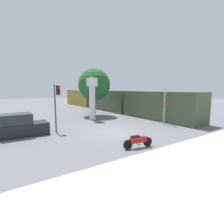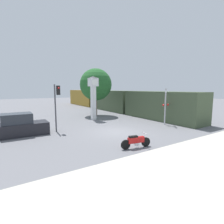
{
  "view_description": "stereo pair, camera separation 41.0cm",
  "coord_description": "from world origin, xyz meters",
  "px_view_note": "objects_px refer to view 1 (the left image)",
  "views": [
    {
      "loc": [
        -8.75,
        -12.08,
        3.74
      ],
      "look_at": [
        0.33,
        1.16,
        1.59
      ],
      "focal_mm": 28.0,
      "sensor_mm": 36.0,
      "label": 1
    },
    {
      "loc": [
        -8.41,
        -12.31,
        3.74
      ],
      "look_at": [
        0.33,
        1.16,
        1.59
      ],
      "focal_mm": 28.0,
      "sensor_mm": 36.0,
      "label": 2
    }
  ],
  "objects_px": {
    "freight_train": "(109,100)",
    "railroad_crossing_signal": "(164,105)",
    "motorcycle": "(138,141)",
    "parked_car": "(19,127)",
    "street_tree": "(94,85)",
    "clock_tower": "(92,91)",
    "traffic_light": "(57,99)"
  },
  "relations": [
    {
      "from": "freight_train",
      "to": "railroad_crossing_signal",
      "type": "xyz_separation_m",
      "value": [
        -2.12,
        -13.75,
        0.37
      ]
    },
    {
      "from": "motorcycle",
      "to": "freight_train",
      "type": "distance_m",
      "value": 20.07
    },
    {
      "from": "freight_train",
      "to": "parked_car",
      "type": "relative_size",
      "value": 7.9
    },
    {
      "from": "motorcycle",
      "to": "freight_train",
      "type": "bearing_deg",
      "value": 72.34
    },
    {
      "from": "freight_train",
      "to": "street_tree",
      "type": "distance_m",
      "value": 7.31
    },
    {
      "from": "railroad_crossing_signal",
      "to": "parked_car",
      "type": "height_order",
      "value": "railroad_crossing_signal"
    },
    {
      "from": "motorcycle",
      "to": "clock_tower",
      "type": "relative_size",
      "value": 0.4
    },
    {
      "from": "street_tree",
      "to": "parked_car",
      "type": "height_order",
      "value": "street_tree"
    },
    {
      "from": "freight_train",
      "to": "parked_car",
      "type": "bearing_deg",
      "value": -146.08
    },
    {
      "from": "street_tree",
      "to": "parked_car",
      "type": "xyz_separation_m",
      "value": [
        -10.04,
        -5.91,
        -3.53
      ]
    },
    {
      "from": "motorcycle",
      "to": "clock_tower",
      "type": "distance_m",
      "value": 11.35
    },
    {
      "from": "freight_train",
      "to": "railroad_crossing_signal",
      "type": "distance_m",
      "value": 13.92
    },
    {
      "from": "clock_tower",
      "to": "traffic_light",
      "type": "distance_m",
      "value": 6.48
    },
    {
      "from": "railroad_crossing_signal",
      "to": "street_tree",
      "type": "bearing_deg",
      "value": 108.51
    },
    {
      "from": "freight_train",
      "to": "traffic_light",
      "type": "height_order",
      "value": "traffic_light"
    },
    {
      "from": "traffic_light",
      "to": "street_tree",
      "type": "relative_size",
      "value": 0.63
    },
    {
      "from": "motorcycle",
      "to": "clock_tower",
      "type": "bearing_deg",
      "value": 87.51
    },
    {
      "from": "parked_car",
      "to": "traffic_light",
      "type": "bearing_deg",
      "value": -4.94
    },
    {
      "from": "motorcycle",
      "to": "traffic_light",
      "type": "bearing_deg",
      "value": 122.7
    },
    {
      "from": "clock_tower",
      "to": "parked_car",
      "type": "xyz_separation_m",
      "value": [
        -8.31,
        -3.3,
        -2.66
      ]
    },
    {
      "from": "motorcycle",
      "to": "parked_car",
      "type": "bearing_deg",
      "value": 138.9
    },
    {
      "from": "clock_tower",
      "to": "railroad_crossing_signal",
      "type": "bearing_deg",
      "value": -54.26
    },
    {
      "from": "motorcycle",
      "to": "clock_tower",
      "type": "height_order",
      "value": "clock_tower"
    },
    {
      "from": "freight_train",
      "to": "railroad_crossing_signal",
      "type": "relative_size",
      "value": 8.83
    },
    {
      "from": "clock_tower",
      "to": "freight_train",
      "type": "bearing_deg",
      "value": 45.01
    },
    {
      "from": "freight_train",
      "to": "motorcycle",
      "type": "bearing_deg",
      "value": -118.11
    },
    {
      "from": "motorcycle",
      "to": "street_tree",
      "type": "relative_size",
      "value": 0.32
    },
    {
      "from": "clock_tower",
      "to": "freight_train",
      "type": "relative_size",
      "value": 0.16
    },
    {
      "from": "freight_train",
      "to": "parked_car",
      "type": "distance_m",
      "value": 18.46
    },
    {
      "from": "parked_car",
      "to": "motorcycle",
      "type": "bearing_deg",
      "value": -50.46
    },
    {
      "from": "railroad_crossing_signal",
      "to": "freight_train",
      "type": "bearing_deg",
      "value": 81.24
    },
    {
      "from": "motorcycle",
      "to": "street_tree",
      "type": "xyz_separation_m",
      "value": [
        4.18,
        13.29,
        3.84
      ]
    }
  ]
}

